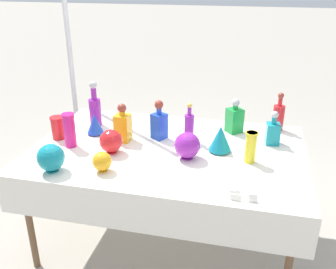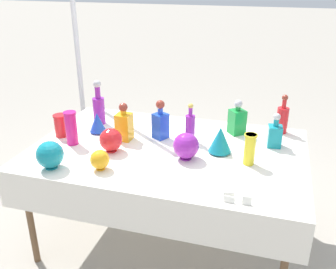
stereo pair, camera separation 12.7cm
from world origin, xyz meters
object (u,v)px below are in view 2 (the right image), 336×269
at_px(square_decanter_3, 237,120).
at_px(slender_vase_0, 71,127).
at_px(square_decanter_2, 275,134).
at_px(slender_vase_2, 250,148).
at_px(square_decanter_0, 160,123).
at_px(slender_vase_1, 61,125).
at_px(round_bowl_2, 186,146).
at_px(round_bowl_3, 111,140).
at_px(tall_bottle_1, 99,107).
at_px(fluted_vase_0, 220,140).
at_px(fluted_vase_1, 98,122).
at_px(tall_bottle_0, 190,127).
at_px(canopy_pole, 78,60).
at_px(tall_bottle_2, 282,118).
at_px(round_bowl_0, 50,155).
at_px(square_decanter_1, 124,125).
at_px(round_bowl_1, 100,160).

height_order(square_decanter_3, slender_vase_0, square_decanter_3).
height_order(square_decanter_2, slender_vase_2, square_decanter_2).
bearing_deg(square_decanter_0, slender_vase_1, -166.12).
xyz_separation_m(round_bowl_2, round_bowl_3, (-0.50, -0.04, -0.01)).
bearing_deg(tall_bottle_1, square_decanter_3, 5.75).
height_order(fluted_vase_0, fluted_vase_1, fluted_vase_0).
height_order(tall_bottle_0, tall_bottle_1, tall_bottle_1).
relative_size(fluted_vase_1, canopy_pole, 0.06).
bearing_deg(tall_bottle_2, round_bowl_0, -144.09).
bearing_deg(round_bowl_0, tall_bottle_2, 35.91).
bearing_deg(square_decanter_3, square_decanter_1, -155.93).
xyz_separation_m(square_decanter_3, round_bowl_0, (-1.02, -0.85, -0.02)).
distance_m(slender_vase_1, round_bowl_0, 0.48).
height_order(tall_bottle_1, slender_vase_1, tall_bottle_1).
xyz_separation_m(round_bowl_0, round_bowl_2, (0.76, 0.35, 0.00)).
xyz_separation_m(square_decanter_0, slender_vase_0, (-0.55, -0.27, 0.01)).
height_order(fluted_vase_0, canopy_pole, canopy_pole).
height_order(tall_bottle_1, round_bowl_3, tall_bottle_1).
distance_m(square_decanter_0, slender_vase_2, 0.68).
bearing_deg(round_bowl_3, square_decanter_1, 86.36).
height_order(slender_vase_0, round_bowl_3, slender_vase_0).
relative_size(tall_bottle_1, square_decanter_2, 1.46).
xyz_separation_m(tall_bottle_0, fluted_vase_0, (0.23, -0.12, -0.02)).
distance_m(tall_bottle_0, tall_bottle_1, 0.77).
relative_size(square_decanter_0, slender_vase_2, 1.41).
height_order(square_decanter_3, round_bowl_3, square_decanter_3).
relative_size(tall_bottle_1, tall_bottle_2, 1.20).
distance_m(square_decanter_3, slender_vase_1, 1.27).
relative_size(square_decanter_0, fluted_vase_1, 1.83).
xyz_separation_m(square_decanter_1, round_bowl_3, (-0.01, -0.20, -0.03)).
distance_m(square_decanter_3, round_bowl_3, 0.93).
distance_m(square_decanter_0, fluted_vase_1, 0.48).
height_order(square_decanter_1, round_bowl_0, square_decanter_1).
height_order(tall_bottle_1, slender_vase_2, tall_bottle_1).
xyz_separation_m(square_decanter_0, round_bowl_2, (0.25, -0.26, -0.03)).
xyz_separation_m(slender_vase_1, slender_vase_2, (1.34, -0.05, 0.02)).
bearing_deg(square_decanter_3, round_bowl_2, -117.56).
relative_size(tall_bottle_2, round_bowl_1, 2.34).
bearing_deg(tall_bottle_2, fluted_vase_0, -129.27).
relative_size(square_decanter_3, slender_vase_2, 1.29).
height_order(tall_bottle_1, square_decanter_2, tall_bottle_1).
xyz_separation_m(slender_vase_0, fluted_vase_1, (0.08, 0.23, -0.04)).
distance_m(tall_bottle_2, square_decanter_0, 0.90).
xyz_separation_m(slender_vase_2, fluted_vase_0, (-0.20, 0.10, -0.01)).
bearing_deg(slender_vase_2, round_bowl_3, -175.05).
relative_size(fluted_vase_1, round_bowl_2, 0.88).
height_order(slender_vase_0, round_bowl_1, slender_vase_0).
bearing_deg(tall_bottle_2, fluted_vase_1, -163.30).
bearing_deg(tall_bottle_0, square_decanter_1, -166.57).
xyz_separation_m(tall_bottle_2, slender_vase_0, (-1.38, -0.62, 0.01)).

